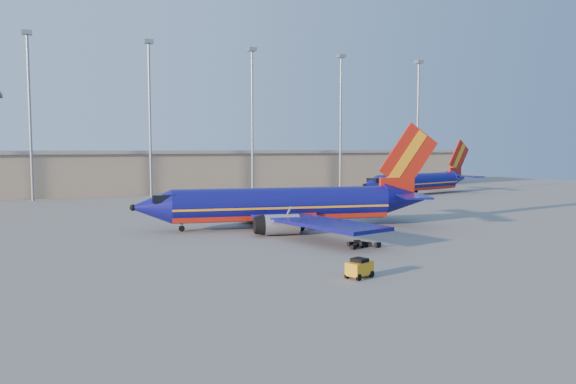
% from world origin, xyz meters
% --- Properties ---
extents(ground, '(220.00, 220.00, 0.00)m').
position_xyz_m(ground, '(0.00, 0.00, 0.00)').
color(ground, slate).
rests_on(ground, ground).
extents(terminal_building, '(122.00, 16.00, 8.50)m').
position_xyz_m(terminal_building, '(10.00, 58.00, 4.32)').
color(terminal_building, gray).
rests_on(terminal_building, ground).
extents(light_mast_row, '(101.60, 1.60, 28.65)m').
position_xyz_m(light_mast_row, '(5.00, 46.00, 17.55)').
color(light_mast_row, gray).
rests_on(light_mast_row, ground).
extents(aircraft_main, '(35.71, 34.04, 12.19)m').
position_xyz_m(aircraft_main, '(2.06, -0.48, 2.60)').
color(aircraft_main, '#0E0D65').
rests_on(aircraft_main, ground).
extents(aircraft_second, '(31.38, 15.03, 10.85)m').
position_xyz_m(aircraft_second, '(43.43, 29.92, 2.49)').
color(aircraft_second, '#0E0D65').
rests_on(aircraft_second, ground).
extents(baggage_tug, '(2.26, 1.82, 1.42)m').
position_xyz_m(baggage_tug, '(-3.46, -25.01, 0.74)').
color(baggage_tug, orange).
rests_on(baggage_tug, ground).
extents(luggage_pile, '(3.16, 2.10, 0.55)m').
position_xyz_m(luggage_pile, '(3.11, -14.55, 0.23)').
color(luggage_pile, black).
rests_on(luggage_pile, ground).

